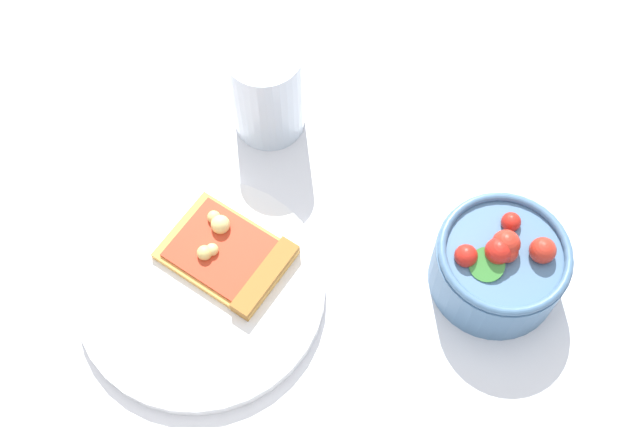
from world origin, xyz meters
The scene contains 5 objects.
ground_plane centered at (0.00, 0.00, 0.00)m, with size 2.40×2.40×0.00m, color silver.
plate centered at (0.01, -0.03, 0.01)m, with size 0.24×0.24×0.01m, color white.
pizza_slice_main centered at (-0.03, -0.01, 0.02)m, with size 0.11×0.13×0.03m.
salad_bowl centered at (-0.10, 0.23, 0.04)m, with size 0.12×0.12×0.08m.
soda_glass centered at (-0.20, -0.04, 0.05)m, with size 0.07×0.07×0.11m.
Camera 1 is at (0.24, 0.18, 0.71)m, focal length 44.69 mm.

